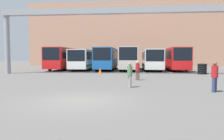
% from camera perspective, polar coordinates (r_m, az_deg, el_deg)
% --- Properties ---
extents(ground_plane, '(200.00, 200.00, 0.00)m').
position_cam_1_polar(ground_plane, '(9.98, -8.32, -7.90)').
color(ground_plane, '#514F4C').
extents(building_backdrop, '(42.22, 12.00, 13.96)m').
position_cam_1_polar(building_backdrop, '(53.63, 3.13, 8.77)').
color(building_backdrop, tan).
rests_on(building_backdrop, ground).
extents(overhead_gantry, '(25.59, 0.80, 7.47)m').
position_cam_1_polar(overhead_gantry, '(25.02, 0.12, 13.12)').
color(overhead_gantry, gray).
rests_on(overhead_gantry, ground).
extents(bus_slot_0, '(2.57, 10.67, 3.31)m').
position_cam_1_polar(bus_slot_0, '(34.71, -12.46, 3.25)').
color(bus_slot_0, red).
rests_on(bus_slot_0, ground).
extents(bus_slot_1, '(2.57, 10.50, 2.99)m').
position_cam_1_polar(bus_slot_1, '(33.73, -7.06, 2.98)').
color(bus_slot_1, silver).
rests_on(bus_slot_1, ground).
extents(bus_slot_2, '(2.58, 10.63, 3.25)m').
position_cam_1_polar(bus_slot_2, '(33.22, -1.36, 3.26)').
color(bus_slot_2, '#1959A5').
rests_on(bus_slot_2, ground).
extents(bus_slot_3, '(2.55, 11.34, 3.32)m').
position_cam_1_polar(bus_slot_3, '(33.33, 4.47, 3.31)').
color(bus_slot_3, beige).
rests_on(bus_slot_3, ground).
extents(bus_slot_4, '(2.50, 11.26, 3.00)m').
position_cam_1_polar(bus_slot_4, '(33.39, 10.25, 2.97)').
color(bus_slot_4, silver).
rests_on(bus_slot_4, ground).
extents(bus_slot_5, '(2.49, 11.98, 3.22)m').
position_cam_1_polar(bus_slot_5, '(34.18, 15.84, 3.11)').
color(bus_slot_5, red).
rests_on(bus_slot_5, ground).
extents(pedestrian_mid_left, '(0.34, 0.34, 1.63)m').
position_cam_1_polar(pedestrian_mid_left, '(18.47, 6.69, 0.01)').
color(pedestrian_mid_left, brown).
rests_on(pedestrian_mid_left, ground).
extents(pedestrian_near_left, '(0.35, 0.35, 1.70)m').
position_cam_1_polar(pedestrian_near_left, '(13.35, 25.24, -1.43)').
color(pedestrian_near_left, navy).
rests_on(pedestrian_near_left, ground).
extents(pedestrian_near_right, '(0.33, 0.33, 1.58)m').
position_cam_1_polar(pedestrian_near_right, '(13.98, 4.67, -1.17)').
color(pedestrian_near_right, gray).
rests_on(pedestrian_near_right, ground).
extents(traffic_cone, '(0.37, 0.37, 0.74)m').
position_cam_1_polar(traffic_cone, '(24.84, -3.11, -0.25)').
color(traffic_cone, orange).
rests_on(traffic_cone, ground).
extents(tire_stack, '(1.04, 1.04, 1.20)m').
position_cam_1_polar(tire_stack, '(26.98, 22.48, 0.27)').
color(tire_stack, black).
rests_on(tire_stack, ground).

